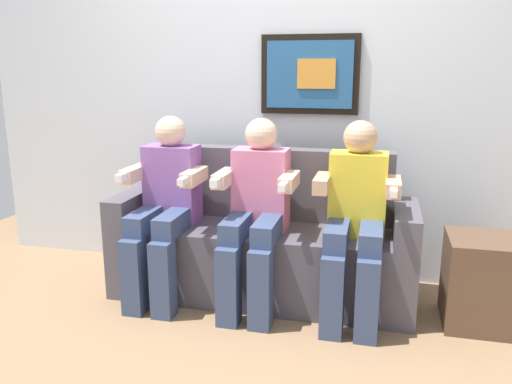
% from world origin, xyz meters
% --- Properties ---
extents(ground_plane, '(5.50, 5.50, 0.00)m').
position_xyz_m(ground_plane, '(0.00, 0.00, 0.00)').
color(ground_plane, '#8C6B4C').
extents(back_wall_assembly, '(4.23, 0.10, 2.60)m').
position_xyz_m(back_wall_assembly, '(0.01, 0.76, 1.30)').
color(back_wall_assembly, silver).
rests_on(back_wall_assembly, ground_plane).
extents(couch, '(1.83, 0.58, 0.90)m').
position_xyz_m(couch, '(0.00, 0.33, 0.31)').
color(couch, '#514C56').
rests_on(couch, ground_plane).
extents(person_on_left, '(0.46, 0.56, 1.11)m').
position_xyz_m(person_on_left, '(-0.57, 0.16, 0.61)').
color(person_on_left, '#8C59A5').
rests_on(person_on_left, ground_plane).
extents(person_in_middle, '(0.46, 0.56, 1.11)m').
position_xyz_m(person_in_middle, '(-0.00, 0.16, 0.61)').
color(person_in_middle, pink).
rests_on(person_in_middle, ground_plane).
extents(person_on_right, '(0.46, 0.56, 1.11)m').
position_xyz_m(person_on_right, '(0.57, 0.16, 0.61)').
color(person_on_right, yellow).
rests_on(person_on_right, ground_plane).
extents(side_table_right, '(0.40, 0.40, 0.50)m').
position_xyz_m(side_table_right, '(1.27, 0.22, 0.25)').
color(side_table_right, brown).
rests_on(side_table_right, ground_plane).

